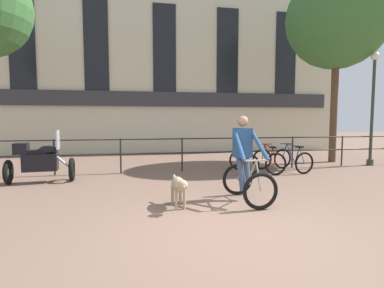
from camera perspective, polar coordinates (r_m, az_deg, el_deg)
The scene contains 11 objects.
ground_plane at distance 4.54m, azimuth 8.61°, elevation -16.33°, with size 60.00×60.00×0.00m, color #7A5B4C.
canal_railing at distance 9.35m, azimuth -1.90°, elevation -0.91°, with size 15.05×0.05×1.05m.
building_facade at distance 15.28m, azimuth -5.36°, elevation 14.64°, with size 18.00×0.72×8.56m.
cyclist_with_bike at distance 6.11m, azimuth 10.17°, elevation -3.48°, with size 0.73×1.20×1.70m.
dog at distance 5.57m, azimuth -2.52°, elevation -7.92°, with size 0.27×1.01×0.59m.
parked_motorcycle at distance 8.60m, azimuth -27.00°, elevation -2.90°, with size 1.66×0.78×1.35m.
parked_bicycle_near_lamp at distance 9.21m, azimuth 9.81°, elevation -3.26°, with size 0.77×1.17×0.86m.
parked_bicycle_mid_left at distance 9.52m, azimuth 14.40°, elevation -3.07°, with size 0.70×1.14×0.86m.
parked_bicycle_mid_right at distance 9.89m, azimuth 18.67°, elevation -2.89°, with size 0.82×1.20×0.86m.
street_lamp at distance 12.31m, azimuth 31.19°, elevation 6.84°, with size 0.28×0.28×3.94m.
tree_canalside_right at distance 13.13m, azimuth 25.95°, elevation 20.71°, with size 3.71×3.71×7.22m.
Camera 1 is at (-1.42, -4.00, 1.63)m, focal length 28.00 mm.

